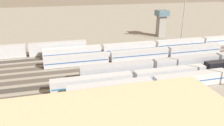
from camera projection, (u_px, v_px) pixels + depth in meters
The scene contains 18 objects.
ground_plane at pixel (130, 65), 79.66m from camera, with size 400.00×400.00×0.00m, color gray.
track_bed_0 at pixel (115, 49), 97.69m from camera, with size 140.00×2.80×0.12m, color #4C443D.
track_bed_1 at pixel (118, 53), 93.18m from camera, with size 140.00×2.80×0.12m, color #3D3833.
track_bed_2 at pixel (122, 56), 88.66m from camera, with size 140.00×2.80×0.12m, color #4C443D.
track_bed_3 at pixel (125, 61), 84.15m from camera, with size 140.00×2.80×0.12m, color #4C443D.
track_bed_4 at pixel (130, 65), 79.63m from camera, with size 140.00×2.80×0.12m, color #4C443D.
track_bed_5 at pixel (134, 70), 75.12m from camera, with size 140.00×2.80×0.12m, color #4C443D.
track_bed_6 at pixel (140, 76), 70.60m from camera, with size 140.00×2.80×0.12m, color #3D3833.
track_bed_7 at pixel (146, 83), 66.09m from camera, with size 140.00×2.80×0.12m, color #4C443D.
track_bed_8 at pixel (153, 90), 61.57m from camera, with size 140.00×2.80×0.12m, color #4C443D.
train_on_track_6 at pixel (186, 64), 73.65m from camera, with size 71.40×3.06×5.00m.
train_on_track_0 at pixel (27, 50), 88.03m from camera, with size 47.20×3.00×5.00m.
train_on_track_1 at pixel (155, 45), 96.61m from camera, with size 95.60×3.06×3.80m.
train_on_track_7 at pixel (164, 75), 66.72m from camera, with size 66.40×3.06×4.40m.
train_on_track_3 at pixel (140, 55), 84.83m from camera, with size 71.40×3.06×3.80m.
train_on_track_8 at pixel (184, 80), 63.16m from camera, with size 66.40×3.06×4.40m.
light_mast_0 at pixel (185, 8), 103.70m from camera, with size 2.80×0.70×25.87m.
control_tower at pixel (161, 21), 117.72m from camera, with size 6.00×6.00×14.04m.
Camera 1 is at (25.25, 69.99, 29.16)m, focal length 35.20 mm.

